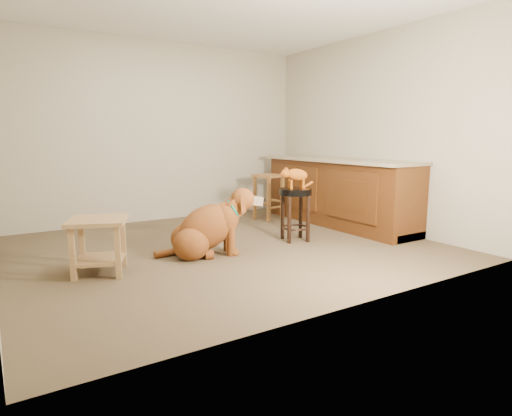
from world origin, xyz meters
TOP-DOWN VIEW (x-y plane):
  - floor at (0.00, 0.00)m, footprint 4.50×4.00m
  - room_shell at (0.00, 0.00)m, footprint 4.54×4.04m
  - cabinet_run at (1.94, 0.30)m, footprint 0.70×2.56m
  - padded_stool at (0.85, -0.15)m, footprint 0.40×0.40m
  - wood_stool at (1.32, 1.13)m, footprint 0.44×0.44m
  - side_table at (-1.43, -0.20)m, footprint 0.64×0.64m
  - golden_retriever at (-0.32, -0.16)m, footprint 1.13×0.69m
  - tabby_kitten at (0.84, -0.14)m, footprint 0.46×0.20m

SIDE VIEW (x-z plane):
  - floor at x=0.00m, z-range -0.01..0.01m
  - golden_retriever at x=-0.32m, z-range -0.10..0.66m
  - side_table at x=-1.43m, z-range 0.08..0.59m
  - wood_stool at x=1.32m, z-range 0.01..0.70m
  - cabinet_run at x=1.94m, z-range -0.03..0.91m
  - padded_stool at x=0.85m, z-range 0.13..0.77m
  - tabby_kitten at x=0.84m, z-range 0.65..0.93m
  - room_shell at x=0.00m, z-range 0.37..2.99m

